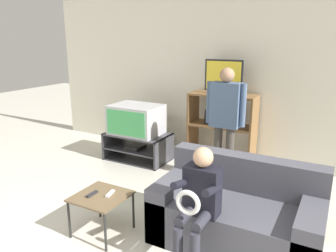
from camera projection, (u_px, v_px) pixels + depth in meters
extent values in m
cube|color=silver|center=(218.00, 78.00, 5.19)|extent=(6.40, 0.06, 2.60)
cube|color=#38383D|center=(138.00, 159.00, 5.33)|extent=(1.00, 0.60, 0.02)
cube|color=#38383D|center=(138.00, 148.00, 5.28)|extent=(0.97, 0.60, 0.02)
cube|color=#38383D|center=(138.00, 134.00, 5.22)|extent=(1.00, 0.60, 0.02)
cube|color=#38383D|center=(114.00, 142.00, 5.50)|extent=(0.03, 0.60, 0.43)
cube|color=#38383D|center=(164.00, 151.00, 5.05)|extent=(0.03, 0.60, 0.43)
cube|color=black|center=(135.00, 147.00, 5.21)|extent=(0.24, 0.28, 0.05)
cube|color=#B2B2B7|center=(136.00, 119.00, 5.18)|extent=(0.77, 0.58, 0.46)
cube|color=#3FA559|center=(125.00, 123.00, 4.93)|extent=(0.69, 0.01, 0.38)
cube|color=brown|center=(193.00, 125.00, 5.28)|extent=(0.03, 0.42, 1.10)
cube|color=brown|center=(253.00, 133.00, 4.83)|extent=(0.03, 0.42, 1.10)
cube|color=brown|center=(220.00, 161.00, 5.19)|extent=(0.95, 0.42, 0.03)
cube|color=brown|center=(222.00, 125.00, 5.04)|extent=(0.95, 0.42, 0.03)
cube|color=brown|center=(223.00, 95.00, 4.92)|extent=(0.95, 0.42, 0.03)
cube|color=black|center=(210.00, 117.00, 5.04)|extent=(0.18, 0.04, 0.22)
cube|color=black|center=(223.00, 93.00, 4.89)|extent=(0.20, 0.20, 0.04)
cube|color=black|center=(224.00, 76.00, 4.82)|extent=(0.58, 0.04, 0.47)
cube|color=yellow|center=(223.00, 76.00, 4.80)|extent=(0.53, 0.01, 0.42)
cube|color=brown|center=(101.00, 196.00, 3.22)|extent=(0.50, 0.50, 0.02)
cylinder|color=black|center=(69.00, 220.00, 3.19)|extent=(0.02, 0.02, 0.40)
cylinder|color=black|center=(105.00, 232.00, 2.98)|extent=(0.02, 0.02, 0.40)
cylinder|color=black|center=(99.00, 200.00, 3.57)|extent=(0.02, 0.02, 0.40)
cylinder|color=black|center=(133.00, 210.00, 3.36)|extent=(0.02, 0.02, 0.40)
cube|color=#232328|center=(92.00, 194.00, 3.23)|extent=(0.04, 0.14, 0.02)
cube|color=silver|center=(110.00, 193.00, 3.24)|extent=(0.07, 0.15, 0.02)
cube|color=#4C4C56|center=(235.00, 223.00, 3.09)|extent=(1.52, 0.80, 0.44)
cube|color=#4C4C56|center=(247.00, 173.00, 3.24)|extent=(1.52, 0.20, 0.36)
cube|color=#4C4C56|center=(174.00, 201.00, 3.38)|extent=(0.22, 0.80, 0.56)
cube|color=#4C4C56|center=(310.00, 237.00, 2.77)|extent=(0.22, 0.80, 0.56)
cylinder|color=#3D3833|center=(218.00, 153.00, 4.46)|extent=(0.11, 0.11, 0.78)
cylinder|color=#3D3833|center=(229.00, 155.00, 4.38)|extent=(0.11, 0.11, 0.78)
cube|color=#475B7A|center=(226.00, 105.00, 4.24)|extent=(0.38, 0.20, 0.58)
cylinder|color=#475B7A|center=(209.00, 102.00, 4.34)|extent=(0.08, 0.08, 0.55)
cylinder|color=#475B7A|center=(243.00, 106.00, 4.13)|extent=(0.08, 0.08, 0.55)
sphere|color=#A37A5B|center=(227.00, 75.00, 4.14)|extent=(0.19, 0.19, 0.19)
cylinder|color=#2D2D38|center=(178.00, 252.00, 2.68)|extent=(0.08, 0.08, 0.44)
cylinder|color=#2D2D38|center=(186.00, 215.00, 2.74)|extent=(0.09, 0.30, 0.09)
cylinder|color=#2D2D38|center=(203.00, 219.00, 2.67)|extent=(0.09, 0.30, 0.09)
cube|color=black|center=(202.00, 191.00, 2.78)|extent=(0.30, 0.17, 0.43)
cylinder|color=black|center=(181.00, 184.00, 2.71)|extent=(0.06, 0.31, 0.14)
cylinder|color=black|center=(212.00, 191.00, 2.59)|extent=(0.06, 0.31, 0.14)
sphere|color=tan|center=(203.00, 157.00, 2.70)|extent=(0.17, 0.17, 0.17)
torus|color=silver|center=(188.00, 203.00, 2.54)|extent=(0.21, 0.04, 0.21)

